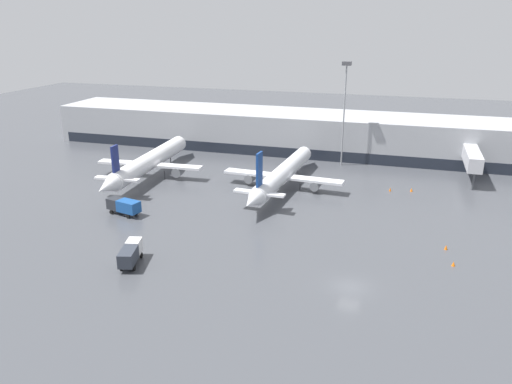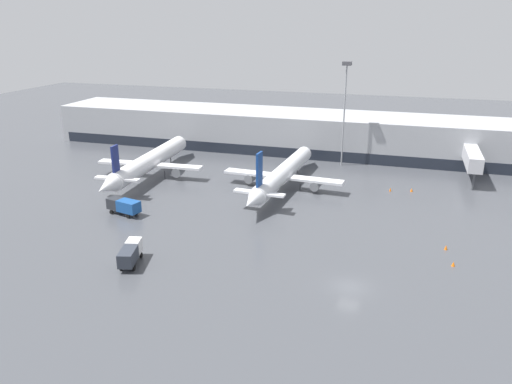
{
  "view_description": "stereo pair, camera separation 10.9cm",
  "coord_description": "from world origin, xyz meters",
  "px_view_note": "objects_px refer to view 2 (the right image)",
  "views": [
    {
      "loc": [
        4.32,
        -53.04,
        30.09
      ],
      "look_at": [
        -18.01,
        21.26,
        3.0
      ],
      "focal_mm": 35.0,
      "sensor_mm": 36.0,
      "label": 1
    },
    {
      "loc": [
        4.43,
        -53.01,
        30.09
      ],
      "look_at": [
        -18.01,
        21.26,
        3.0
      ],
      "focal_mm": 35.0,
      "sensor_mm": 36.0,
      "label": 2
    }
  ],
  "objects_px": {
    "traffic_cone_3": "(390,189)",
    "traffic_cone_4": "(453,264)",
    "traffic_cone_2": "(412,190)",
    "parked_jet_0": "(150,161)",
    "traffic_cone_1": "(446,247)",
    "parked_jet_1": "(283,174)",
    "service_truck_1": "(124,205)",
    "apron_light_mast_1": "(346,86)",
    "service_truck_0": "(130,253)"
  },
  "relations": [
    {
      "from": "traffic_cone_3",
      "to": "apron_light_mast_1",
      "type": "xyz_separation_m",
      "value": [
        -10.98,
        14.85,
        16.47
      ]
    },
    {
      "from": "traffic_cone_1",
      "to": "apron_light_mast_1",
      "type": "bearing_deg",
      "value": 117.12
    },
    {
      "from": "traffic_cone_1",
      "to": "traffic_cone_2",
      "type": "distance_m",
      "value": 24.49
    },
    {
      "from": "parked_jet_1",
      "to": "service_truck_0",
      "type": "bearing_deg",
      "value": 165.78
    },
    {
      "from": "service_truck_1",
      "to": "traffic_cone_2",
      "type": "xyz_separation_m",
      "value": [
        44.51,
        25.28,
        -1.26
      ]
    },
    {
      "from": "service_truck_0",
      "to": "traffic_cone_1",
      "type": "bearing_deg",
      "value": -82.22
    },
    {
      "from": "apron_light_mast_1",
      "to": "parked_jet_0",
      "type": "bearing_deg",
      "value": -151.05
    },
    {
      "from": "parked_jet_1",
      "to": "apron_light_mast_1",
      "type": "xyz_separation_m",
      "value": [
        8.46,
        18.85,
        13.99
      ]
    },
    {
      "from": "apron_light_mast_1",
      "to": "traffic_cone_3",
      "type": "bearing_deg",
      "value": -53.52
    },
    {
      "from": "service_truck_0",
      "to": "traffic_cone_3",
      "type": "bearing_deg",
      "value": -52.79
    },
    {
      "from": "parked_jet_0",
      "to": "traffic_cone_2",
      "type": "xyz_separation_m",
      "value": [
        50.23,
        5.74,
        -2.87
      ]
    },
    {
      "from": "parked_jet_1",
      "to": "traffic_cone_4",
      "type": "xyz_separation_m",
      "value": [
        28.52,
        -23.9,
        -2.53
      ]
    },
    {
      "from": "parked_jet_0",
      "to": "traffic_cone_1",
      "type": "distance_m",
      "value": 57.95
    },
    {
      "from": "parked_jet_0",
      "to": "traffic_cone_2",
      "type": "distance_m",
      "value": 50.64
    },
    {
      "from": "service_truck_0",
      "to": "parked_jet_0",
      "type": "bearing_deg",
      "value": 9.68
    },
    {
      "from": "traffic_cone_2",
      "to": "traffic_cone_4",
      "type": "xyz_separation_m",
      "value": [
        5.33,
        -28.86,
        -0.01
      ]
    },
    {
      "from": "parked_jet_1",
      "to": "traffic_cone_2",
      "type": "bearing_deg",
      "value": -74.29
    },
    {
      "from": "parked_jet_1",
      "to": "traffic_cone_1",
      "type": "bearing_deg",
      "value": -120.73
    },
    {
      "from": "traffic_cone_2",
      "to": "traffic_cone_4",
      "type": "height_order",
      "value": "traffic_cone_2"
    },
    {
      "from": "traffic_cone_1",
      "to": "traffic_cone_3",
      "type": "bearing_deg",
      "value": 110.1
    },
    {
      "from": "traffic_cone_3",
      "to": "traffic_cone_1",
      "type": "bearing_deg",
      "value": -69.9
    },
    {
      "from": "parked_jet_1",
      "to": "service_truck_1",
      "type": "distance_m",
      "value": 29.48
    },
    {
      "from": "parked_jet_0",
      "to": "service_truck_1",
      "type": "height_order",
      "value": "parked_jet_0"
    },
    {
      "from": "traffic_cone_2",
      "to": "parked_jet_0",
      "type": "bearing_deg",
      "value": -173.48
    },
    {
      "from": "parked_jet_1",
      "to": "traffic_cone_1",
      "type": "height_order",
      "value": "parked_jet_1"
    },
    {
      "from": "parked_jet_1",
      "to": "service_truck_0",
      "type": "distance_m",
      "value": 37.13
    },
    {
      "from": "service_truck_1",
      "to": "traffic_cone_1",
      "type": "bearing_deg",
      "value": -165.03
    },
    {
      "from": "service_truck_0",
      "to": "traffic_cone_3",
      "type": "xyz_separation_m",
      "value": [
        30.82,
        39.32,
        -1.23
      ]
    },
    {
      "from": "parked_jet_0",
      "to": "traffic_cone_3",
      "type": "xyz_separation_m",
      "value": [
        46.47,
        4.79,
        -2.83
      ]
    },
    {
      "from": "traffic_cone_3",
      "to": "traffic_cone_4",
      "type": "relative_size",
      "value": 1.15
    },
    {
      "from": "traffic_cone_2",
      "to": "traffic_cone_4",
      "type": "distance_m",
      "value": 29.34
    },
    {
      "from": "parked_jet_0",
      "to": "traffic_cone_1",
      "type": "relative_size",
      "value": 54.66
    },
    {
      "from": "parked_jet_1",
      "to": "traffic_cone_2",
      "type": "xyz_separation_m",
      "value": [
        23.19,
        4.96,
        -2.52
      ]
    },
    {
      "from": "parked_jet_1",
      "to": "traffic_cone_3",
      "type": "xyz_separation_m",
      "value": [
        19.44,
        4.0,
        -2.48
      ]
    },
    {
      "from": "traffic_cone_1",
      "to": "apron_light_mast_1",
      "type": "distance_m",
      "value": 45.69
    },
    {
      "from": "service_truck_0",
      "to": "parked_jet_1",
      "type": "bearing_deg",
      "value": -32.57
    },
    {
      "from": "apron_light_mast_1",
      "to": "traffic_cone_1",
      "type": "bearing_deg",
      "value": -62.88
    },
    {
      "from": "parked_jet_0",
      "to": "service_truck_1",
      "type": "bearing_deg",
      "value": -166.51
    },
    {
      "from": "service_truck_0",
      "to": "traffic_cone_1",
      "type": "distance_m",
      "value": 42.51
    },
    {
      "from": "parked_jet_0",
      "to": "apron_light_mast_1",
      "type": "bearing_deg",
      "value": -63.88
    },
    {
      "from": "parked_jet_1",
      "to": "apron_light_mast_1",
      "type": "distance_m",
      "value": 24.95
    },
    {
      "from": "traffic_cone_3",
      "to": "parked_jet_1",
      "type": "bearing_deg",
      "value": -168.36
    },
    {
      "from": "traffic_cone_2",
      "to": "traffic_cone_4",
      "type": "relative_size",
      "value": 1.02
    },
    {
      "from": "service_truck_0",
      "to": "traffic_cone_4",
      "type": "relative_size",
      "value": 9.65
    },
    {
      "from": "traffic_cone_1",
      "to": "traffic_cone_2",
      "type": "height_order",
      "value": "traffic_cone_1"
    },
    {
      "from": "parked_jet_0",
      "to": "traffic_cone_3",
      "type": "height_order",
      "value": "parked_jet_0"
    },
    {
      "from": "traffic_cone_1",
      "to": "parked_jet_0",
      "type": "bearing_deg",
      "value": 161.58
    },
    {
      "from": "parked_jet_1",
      "to": "apron_light_mast_1",
      "type": "height_order",
      "value": "apron_light_mast_1"
    },
    {
      "from": "service_truck_1",
      "to": "parked_jet_1",
      "type": "bearing_deg",
      "value": -122.86
    },
    {
      "from": "service_truck_0",
      "to": "apron_light_mast_1",
      "type": "relative_size",
      "value": 0.27
    }
  ]
}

